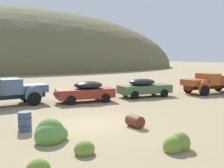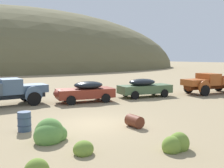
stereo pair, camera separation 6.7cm
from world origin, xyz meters
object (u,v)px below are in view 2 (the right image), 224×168
at_px(oil_drum_foreground, 24,121).
at_px(car_rust_red, 84,91).
at_px(oil_drum_spare, 134,121).
at_px(truck_chalk_blue, 9,91).
at_px(car_weathered_green, 146,87).
at_px(truck_oxide_orange, 209,83).

bearing_deg(oil_drum_foreground, car_rust_red, 44.13).
bearing_deg(oil_drum_spare, truck_chalk_blue, 113.70).
relative_size(car_weathered_green, oil_drum_foreground, 5.57).
bearing_deg(car_weathered_green, car_rust_red, -175.66).
xyz_separation_m(car_rust_red, car_weathered_green, (5.71, -0.48, 0.00)).
height_order(car_rust_red, truck_oxide_orange, truck_oxide_orange).
xyz_separation_m(truck_oxide_orange, oil_drum_spare, (-12.87, -5.58, -0.70)).
xyz_separation_m(truck_chalk_blue, car_rust_red, (5.05, -1.56, -0.18)).
distance_m(car_rust_red, truck_oxide_orange, 12.05).
bearing_deg(truck_oxide_orange, truck_chalk_blue, -3.03).
relative_size(car_weathered_green, truck_oxide_orange, 0.78).
bearing_deg(car_weathered_green, truck_oxide_orange, -5.42).
bearing_deg(truck_oxide_orange, car_rust_red, -0.82).
bearing_deg(oil_drum_spare, car_rust_red, 82.56).
xyz_separation_m(car_weathered_green, oil_drum_foreground, (-11.39, -5.04, -0.37)).
distance_m(truck_oxide_orange, oil_drum_foreground, 17.90).
distance_m(truck_chalk_blue, car_rust_red, 5.29).
xyz_separation_m(car_weathered_green, truck_oxide_orange, (6.17, -1.60, 0.18)).
xyz_separation_m(truck_oxide_orange, oil_drum_foreground, (-17.56, -3.44, -0.54)).
height_order(car_weathered_green, truck_oxide_orange, truck_oxide_orange).
bearing_deg(oil_drum_foreground, oil_drum_spare, -24.62).
bearing_deg(truck_oxide_orange, car_weathered_green, -5.43).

